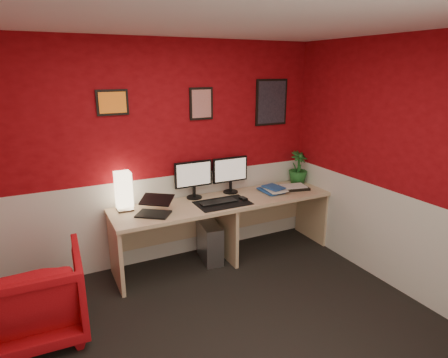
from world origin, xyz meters
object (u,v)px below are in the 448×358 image
Objects in this scene: monitor_right at (231,169)px; laptop at (153,205)px; shoji_lamp at (124,192)px; desk at (225,229)px; potted_plant at (298,168)px; zen_tray at (293,188)px; monitor_left at (194,174)px; armchair at (34,297)px; pc_tower at (210,242)px.

laptop is at bearing -163.95° from monitor_right.
shoji_lamp is at bearing -178.63° from monitor_right.
desk is 1.30m from potted_plant.
desk is 7.43× the size of zen_tray.
monitor_right is 0.97m from potted_plant.
monitor_left and monitor_right have the same top height.
monitor_right is (0.47, -0.01, 0.00)m from monitor_left.
zen_tray is (1.82, 0.08, -0.09)m from laptop.
laptop is at bearing -157.22° from armchair.
monitor_left reaches higher than shoji_lamp.
monitor_left is 1.66× the size of zen_tray.
monitor_left is at bearing 127.23° from pc_tower.
desk is 4.48× the size of monitor_right.
armchair is at bearing -155.99° from pc_tower.
monitor_left is at bearing 64.73° from laptop.
potted_plant is (1.15, 0.18, 0.58)m from desk.
shoji_lamp is 1.14× the size of zen_tray.
shoji_lamp is at bearing 170.01° from desk.
monitor_right is 0.89m from pc_tower.
laptop is 0.78× the size of potted_plant.
monitor_right is at bearing 52.71° from laptop.
shoji_lamp is 0.82m from monitor_left.
zen_tray is at bearing -10.52° from monitor_left.
monitor_right is 1.29× the size of pc_tower.
armchair is (-2.99, -0.51, -0.38)m from zen_tray.
desk is 6.50× the size of shoji_lamp.
pc_tower is at bearing 177.79° from zen_tray.
monitor_right reaches higher than laptop.
shoji_lamp is 1.21× the size of laptop.
desk is 1.25m from shoji_lamp.
shoji_lamp reaches higher than desk.
shoji_lamp is at bearing -177.40° from monitor_left.
pc_tower is at bearing -153.62° from monitor_right.
shoji_lamp is 0.69× the size of monitor_right.
laptop is at bearing -172.84° from potted_plant.
pc_tower is (0.69, 0.12, -0.61)m from laptop.
desk is at bearing -6.09° from pc_tower.
monitor_left is 1.00× the size of monitor_right.
monitor_left is 0.72× the size of armchair.
laptop reaches higher than zen_tray.
laptop is 1.33m from armchair.
potted_plant is (0.20, 0.18, 0.20)m from zen_tray.
monitor_left is at bearing 141.62° from desk.
armchair is at bearing -167.79° from potted_plant.
potted_plant is at bearing 12.94° from pc_tower.
shoji_lamp is 0.89× the size of pc_tower.
shoji_lamp is 0.49× the size of armchair.
laptop is 0.57× the size of monitor_right.
potted_plant reaches higher than laptop.
armchair is (-2.04, -0.51, 0.00)m from desk.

